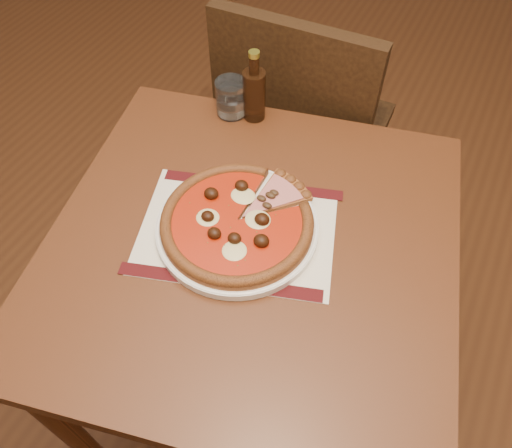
# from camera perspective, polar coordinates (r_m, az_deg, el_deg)

# --- Properties ---
(table) EXTENTS (0.96, 0.96, 0.75)m
(table) POSITION_cam_1_polar(r_m,az_deg,el_deg) (1.07, -0.49, -5.03)
(table) COLOR #572714
(table) RESTS_ON ground
(chair_far) EXTENTS (0.45, 0.45, 0.94)m
(chair_far) POSITION_cam_1_polar(r_m,az_deg,el_deg) (1.54, 5.19, 10.87)
(chair_far) COLOR black
(chair_far) RESTS_ON ground
(placemat) EXTENTS (0.45, 0.38, 0.00)m
(placemat) POSITION_cam_1_polar(r_m,az_deg,el_deg) (1.00, -2.14, -0.72)
(placemat) COLOR beige
(placemat) RESTS_ON table
(plate) EXTENTS (0.32, 0.32, 0.02)m
(plate) POSITION_cam_1_polar(r_m,az_deg,el_deg) (0.99, -2.16, -0.37)
(plate) COLOR white
(plate) RESTS_ON placemat
(pizza) EXTENTS (0.30, 0.30, 0.04)m
(pizza) POSITION_cam_1_polar(r_m,az_deg,el_deg) (0.98, -2.21, 0.32)
(pizza) COLOR brown
(pizza) RESTS_ON plate
(ham_slice) EXTENTS (0.10, 0.15, 0.02)m
(ham_slice) POSITION_cam_1_polar(r_m,az_deg,el_deg) (1.01, 2.95, 2.59)
(ham_slice) COLOR brown
(ham_slice) RESTS_ON plate
(water_glass) EXTENTS (0.08, 0.08, 0.09)m
(water_glass) POSITION_cam_1_polar(r_m,az_deg,el_deg) (1.22, -2.88, 14.21)
(water_glass) COLOR white
(water_glass) RESTS_ON table
(bottle) EXTENTS (0.05, 0.05, 0.18)m
(bottle) POSITION_cam_1_polar(r_m,az_deg,el_deg) (1.19, -0.21, 14.77)
(bottle) COLOR #361C0D
(bottle) RESTS_ON table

